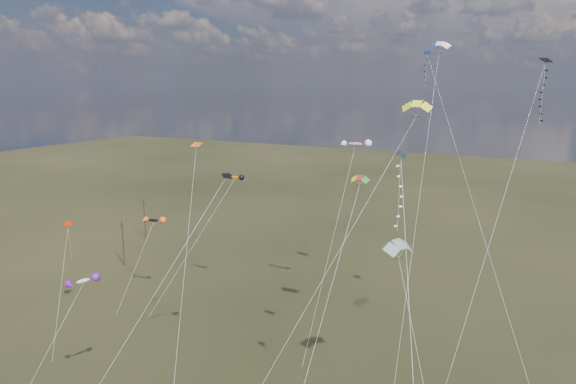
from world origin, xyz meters
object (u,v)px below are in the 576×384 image
at_px(utility_pole_far, 144,219).
at_px(parafoil_yellow, 416,105).
at_px(utility_pole_near, 123,243).
at_px(diamond_black_high, 537,108).
at_px(novelty_black_orange, 153,220).

height_order(utility_pole_far, parafoil_yellow, parafoil_yellow).
distance_m(utility_pole_near, parafoil_yellow, 58.50).
relative_size(diamond_black_high, novelty_black_orange, 2.62).
height_order(utility_pole_near, utility_pole_far, same).
xyz_separation_m(utility_pole_far, parafoil_yellow, (59.74, -25.36, 24.84)).
bearing_deg(utility_pole_far, parafoil_yellow, -23.00).
relative_size(parafoil_yellow, novelty_black_orange, 2.33).
bearing_deg(utility_pole_far, novelty_black_orange, -44.68).
height_order(utility_pole_far, diamond_black_high, diamond_black_high).
relative_size(utility_pole_near, parafoil_yellow, 0.27).
relative_size(utility_pole_far, diamond_black_high, 0.24).
bearing_deg(utility_pole_far, utility_pole_near, -60.26).
bearing_deg(novelty_black_orange, utility_pole_far, 135.32).
bearing_deg(diamond_black_high, parafoil_yellow, -147.88).
bearing_deg(utility_pole_near, utility_pole_far, 119.74).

